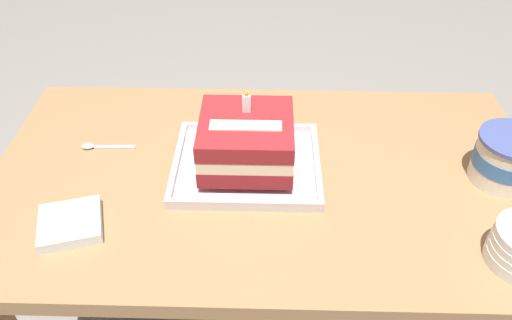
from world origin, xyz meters
The scene contains 6 objects.
dining_table centered at (0.00, 0.00, 0.58)m, with size 1.19×0.68×0.68m.
foil_tray centered at (-0.04, 0.02, 0.69)m, with size 0.32×0.27×0.02m.
birthday_cake centered at (-0.04, 0.02, 0.76)m, with size 0.19×0.19×0.15m.
ice_cream_tub centered at (0.50, 0.00, 0.74)m, with size 0.14×0.14×0.11m.
serving_spoon_near_tray centered at (-0.39, 0.08, 0.69)m, with size 0.12×0.02×0.01m.
napkin_pile centered at (-0.37, -0.17, 0.69)m, with size 0.14×0.14×0.02m.
Camera 1 is at (0.00, -0.83, 1.41)m, focal length 35.83 mm.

